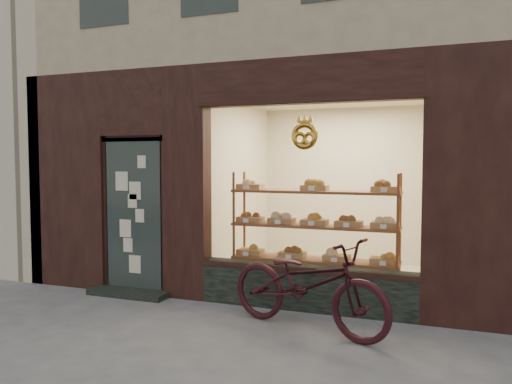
% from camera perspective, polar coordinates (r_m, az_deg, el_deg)
% --- Properties ---
extents(ground, '(90.00, 90.00, 0.00)m').
position_cam_1_polar(ground, '(4.69, -7.03, -19.70)').
color(ground, '#54565C').
extents(display_shelf, '(2.20, 0.45, 1.70)m').
position_cam_1_polar(display_shelf, '(6.63, 6.69, -5.17)').
color(display_shelf, '#593516').
rests_on(display_shelf, ground).
extents(bicycle, '(2.09, 1.27, 1.04)m').
position_cam_1_polar(bicycle, '(5.54, 5.88, -10.37)').
color(bicycle, black).
rests_on(bicycle, ground).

